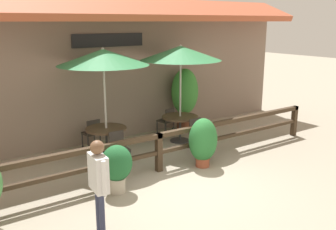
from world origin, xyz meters
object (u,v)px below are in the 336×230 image
at_px(patio_umbrella_middle, 181,53).
at_px(dining_table_middle, 180,121).
at_px(pedestrian, 99,176).
at_px(potted_plant_broad_leaf, 185,94).
at_px(potted_plant_small_flowering, 203,141).
at_px(chair_near_streetside, 119,147).
at_px(dining_table_near, 106,133).
at_px(chair_near_wallside, 92,132).
at_px(chair_middle_streetside, 198,132).
at_px(potted_plant_corner_fern, 117,166).
at_px(patio_umbrella_near, 103,57).
at_px(chair_middle_wallside, 167,120).

height_order(patio_umbrella_middle, dining_table_middle, patio_umbrella_middle).
relative_size(patio_umbrella_middle, pedestrian, 1.69).
relative_size(potted_plant_broad_leaf, pedestrian, 1.20).
bearing_deg(potted_plant_broad_leaf, potted_plant_small_flowering, -119.37).
distance_m(chair_near_streetside, patio_umbrella_middle, 3.32).
xyz_separation_m(dining_table_near, chair_near_wallside, (-0.08, 0.79, -0.15)).
xyz_separation_m(chair_near_streetside, patio_umbrella_middle, (2.42, 0.68, 2.16)).
xyz_separation_m(chair_middle_streetside, potted_plant_corner_fern, (-3.20, -1.24, 0.13)).
distance_m(potted_plant_small_flowering, potted_plant_corner_fern, 2.44).
bearing_deg(potted_plant_small_flowering, patio_umbrella_middle, 68.99).
relative_size(patio_umbrella_near, chair_near_wallside, 3.38).
relative_size(patio_umbrella_middle, chair_middle_wallside, 3.38).
bearing_deg(chair_middle_wallside, patio_umbrella_near, 2.90).
bearing_deg(chair_middle_wallside, chair_near_streetside, 17.65).
height_order(chair_near_streetside, chair_near_wallside, same).
bearing_deg(potted_plant_broad_leaf, chair_middle_wallside, -173.46).
bearing_deg(patio_umbrella_middle, dining_table_middle, 0.00).
relative_size(chair_near_wallside, pedestrian, 0.50).
xyz_separation_m(chair_middle_wallside, pedestrian, (-4.28, -4.24, 0.62)).
distance_m(dining_table_middle, potted_plant_small_flowering, 2.10).
relative_size(chair_middle_streetside, potted_plant_small_flowering, 0.69).
height_order(chair_middle_streetside, potted_plant_small_flowering, potted_plant_small_flowering).
bearing_deg(potted_plant_corner_fern, chair_middle_wallside, 41.40).
bearing_deg(patio_umbrella_middle, chair_middle_wallside, 83.81).
bearing_deg(chair_near_streetside, potted_plant_broad_leaf, 28.32).
height_order(dining_table_middle, chair_middle_streetside, chair_middle_streetside).
bearing_deg(dining_table_middle, potted_plant_broad_leaf, 46.58).
xyz_separation_m(dining_table_near, potted_plant_corner_fern, (-0.81, -2.17, -0.02)).
xyz_separation_m(patio_umbrella_near, potted_plant_small_flowering, (1.62, -2.07, -1.98)).
bearing_deg(chair_near_wallside, potted_plant_small_flowering, 117.91).
xyz_separation_m(dining_table_near, potted_plant_small_flowering, (1.62, -2.07, 0.03)).
xyz_separation_m(chair_middle_wallside, potted_plant_corner_fern, (-3.27, -2.89, 0.13)).
bearing_deg(chair_middle_wallside, dining_table_middle, 70.54).
bearing_deg(potted_plant_small_flowering, dining_table_middle, 68.99).
bearing_deg(potted_plant_small_flowering, chair_near_wallside, 120.71).
bearing_deg(potted_plant_corner_fern, potted_plant_broad_leaf, 36.32).
height_order(chair_near_wallside, potted_plant_small_flowering, potted_plant_small_flowering).
distance_m(chair_near_wallside, pedestrian, 4.70).
bearing_deg(chair_middle_streetside, dining_table_middle, 93.08).
relative_size(patio_umbrella_near, chair_middle_wallside, 3.38).
bearing_deg(potted_plant_broad_leaf, dining_table_middle, -133.42).
bearing_deg(pedestrian, chair_middle_wallside, 140.03).
bearing_deg(dining_table_near, potted_plant_small_flowering, -51.87).
bearing_deg(chair_near_wallside, potted_plant_corner_fern, 73.26).
relative_size(chair_near_wallside, patio_umbrella_middle, 0.30).
height_order(chair_near_streetside, chair_middle_streetside, same).
bearing_deg(potted_plant_corner_fern, chair_near_wallside, 76.07).
xyz_separation_m(potted_plant_small_flowering, pedestrian, (-3.44, -1.46, 0.44)).
distance_m(patio_umbrella_near, pedestrian, 4.26).
relative_size(chair_near_streetside, potted_plant_broad_leaf, 0.42).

